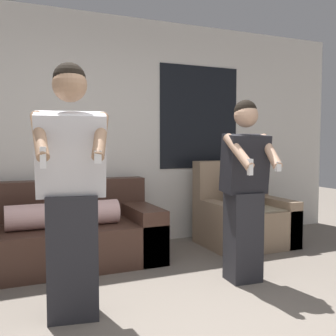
{
  "coord_description": "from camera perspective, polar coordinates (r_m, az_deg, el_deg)",
  "views": [
    {
      "loc": [
        -1.13,
        -1.76,
        1.24
      ],
      "look_at": [
        0.1,
        1.05,
        1.03
      ],
      "focal_mm": 42.0,
      "sensor_mm": 36.0,
      "label": 1
    }
  ],
  "objects": [
    {
      "name": "person_left",
      "position": [
        2.77,
        -13.84,
        -3.34
      ],
      "size": [
        0.52,
        0.56,
        1.76
      ],
      "color": "#28282D",
      "rests_on": "ground_plane"
    },
    {
      "name": "couch",
      "position": [
        4.17,
        -15.17,
        -9.38
      ],
      "size": [
        1.94,
        0.93,
        0.82
      ],
      "color": "#472D23",
      "rests_on": "ground_plane"
    },
    {
      "name": "armchair",
      "position": [
        4.85,
        10.84,
        -6.99
      ],
      "size": [
        1.0,
        0.83,
        1.0
      ],
      "color": "#937A60",
      "rests_on": "ground_plane"
    },
    {
      "name": "person_right",
      "position": [
        3.51,
        11.06,
        -3.08
      ],
      "size": [
        0.44,
        0.49,
        1.6
      ],
      "color": "#28282D",
      "rests_on": "ground_plane"
    },
    {
      "name": "wall_back",
      "position": [
        4.67,
        -9.33,
        5.21
      ],
      "size": [
        6.64,
        0.07,
        2.7
      ],
      "color": "silver",
      "rests_on": "ground_plane"
    }
  ]
}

